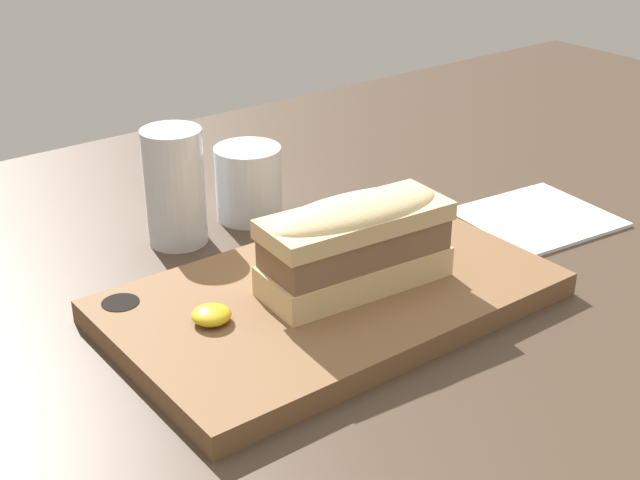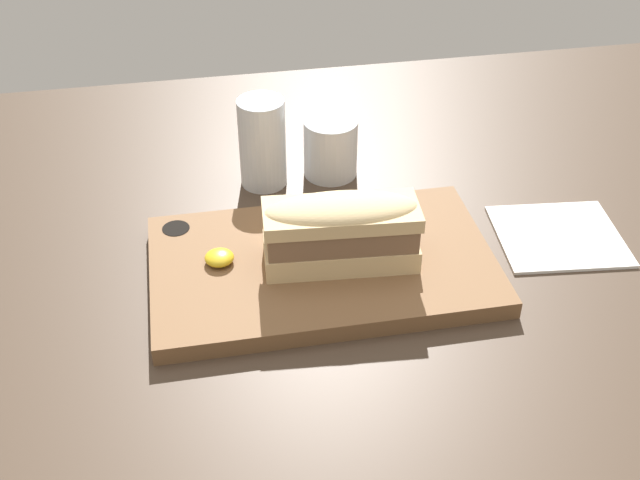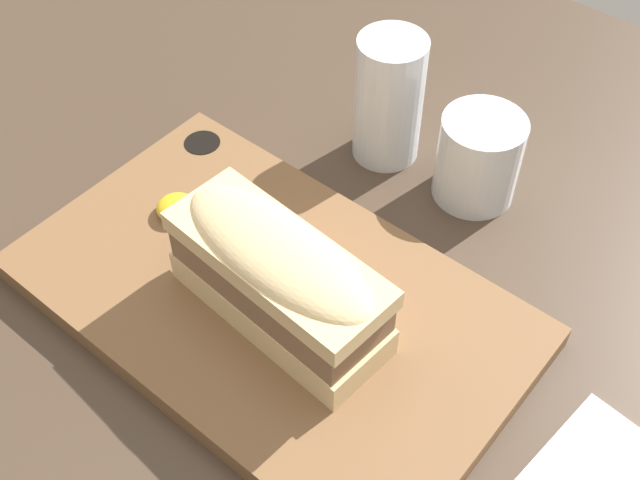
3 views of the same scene
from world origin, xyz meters
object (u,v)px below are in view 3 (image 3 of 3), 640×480
at_px(serving_board, 274,297).
at_px(wine_glass, 478,162).
at_px(sandwich, 279,276).
at_px(water_glass, 388,107).

xyz_separation_m(serving_board, wine_glass, (0.05, 0.21, 0.02)).
bearing_deg(sandwich, wine_glass, 81.77).
bearing_deg(serving_board, wine_glass, 75.87).
distance_m(sandwich, wine_glass, 0.22).
bearing_deg(wine_glass, water_glass, -176.12).
height_order(serving_board, wine_glass, wine_glass).
relative_size(serving_board, wine_glass, 4.83).
height_order(serving_board, sandwich, sandwich).
height_order(serving_board, water_glass, water_glass).
bearing_deg(serving_board, water_glass, 101.33).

